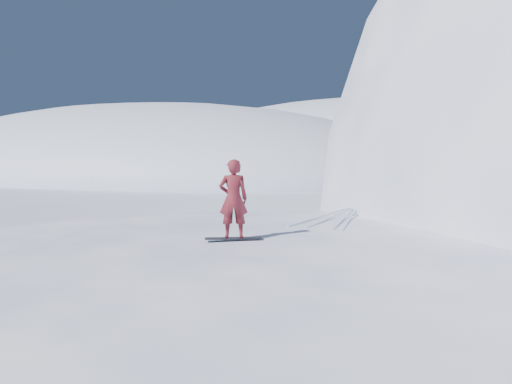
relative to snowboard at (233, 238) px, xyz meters
The scene contains 9 objects.
ground 2.47m from the snowboard, 50.67° to the right, with size 400.00×400.00×0.00m, color white.
near_ridge 3.78m from the snowboard, 62.66° to the left, with size 36.00×28.00×4.80m, color white.
far_ridge_a 91.70m from the snowboard, 139.46° to the left, with size 120.00×70.00×28.00m, color white.
far_ridge_c 116.57m from the snowboard, 109.90° to the left, with size 140.00×90.00×36.00m, color white.
wind_bumps 2.96m from the snowboard, 97.34° to the left, with size 16.00×14.40×1.00m.
snowboard is the anchor object (origin of this frame).
snowboarder 0.99m from the snowboard, ahead, with size 0.71×0.47×1.95m, color maroon.
vapor_plume 61.71m from the snowboard, 138.92° to the left, with size 9.47×7.58×6.63m, color white.
board_tracks 5.50m from the snowboard, 86.66° to the left, with size 2.22×5.98×0.04m.
Camera 1 is at (6.99, -9.42, 4.53)m, focal length 35.00 mm.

